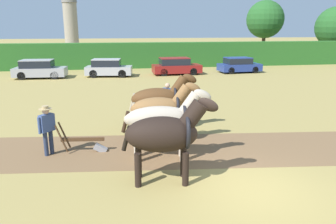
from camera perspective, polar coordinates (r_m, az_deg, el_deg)
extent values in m
plane|color=#998447|center=(9.17, 14.19, -13.05)|extent=(240.00, 240.00, 0.00)
cube|color=brown|center=(12.01, -18.91, -6.61)|extent=(23.93, 6.12, 0.01)
cube|color=#286023|center=(35.05, -4.29, 9.84)|extent=(66.33, 1.55, 2.60)
cylinder|color=#423323|center=(44.83, 16.25, 11.13)|extent=(0.44, 0.44, 3.82)
sphere|color=#235623|center=(44.79, 16.55, 15.22)|extent=(4.70, 4.70, 4.70)
cylinder|color=#4C3823|center=(49.72, 26.82, 9.81)|extent=(0.44, 0.44, 2.72)
sphere|color=#235623|center=(49.63, 27.20, 13.03)|extent=(5.27, 5.27, 5.27)
cylinder|color=gray|center=(70.98, -16.55, 14.21)|extent=(2.75, 2.75, 8.83)
ellipsoid|color=black|center=(8.85, -1.18, -3.89)|extent=(2.08, 1.25, 0.97)
cylinder|color=black|center=(9.47, 2.71, -8.49)|extent=(0.18, 0.18, 0.95)
cylinder|color=black|center=(8.96, 3.08, -9.89)|extent=(0.18, 0.18, 0.95)
cylinder|color=black|center=(9.43, -5.15, -8.64)|extent=(0.18, 0.18, 0.95)
cylinder|color=black|center=(8.92, -5.26, -10.06)|extent=(0.18, 0.18, 0.95)
cylinder|color=black|center=(8.77, 4.29, -0.64)|extent=(0.88, 0.55, 0.92)
ellipsoid|color=black|center=(8.76, 7.00, 1.26)|extent=(0.70, 0.34, 0.54)
cube|color=black|center=(8.74, 5.50, 0.68)|extent=(0.42, 0.13, 0.56)
cylinder|color=black|center=(8.90, -7.23, -4.59)|extent=(0.31, 0.15, 0.71)
torus|color=black|center=(8.87, 3.29, -3.33)|extent=(0.22, 0.98, 0.98)
ellipsoid|color=#B2A38E|center=(10.38, -1.51, -1.18)|extent=(2.34, 1.11, 0.81)
cylinder|color=#B2A38E|center=(10.91, 2.35, -5.16)|extent=(0.18, 0.18, 1.00)
cylinder|color=#B2A38E|center=(10.47, 2.60, -6.03)|extent=(0.18, 0.18, 1.00)
cylinder|color=#B2A38E|center=(10.87, -5.40, -5.29)|extent=(0.18, 0.18, 1.00)
cylinder|color=#B2A38E|center=(10.43, -5.48, -6.17)|extent=(0.18, 0.18, 1.00)
cylinder|color=#B2A38E|center=(10.33, 3.80, 1.38)|extent=(0.80, 0.47, 0.85)
ellipsoid|color=#B2A38E|center=(10.33, 6.01, 2.93)|extent=(0.70, 0.34, 0.54)
cube|color=black|center=(10.32, 4.79, 2.32)|extent=(0.41, 0.13, 0.54)
cylinder|color=black|center=(10.42, -7.40, -1.72)|extent=(0.31, 0.15, 0.71)
torus|color=black|center=(10.41, 2.84, -0.78)|extent=(0.21, 0.84, 0.84)
ellipsoid|color=brown|center=(11.94, -1.74, 0.51)|extent=(2.10, 1.14, 0.87)
cylinder|color=brown|center=(12.44, 1.26, -2.90)|extent=(0.18, 0.18, 0.89)
cylinder|color=brown|center=(11.97, 1.45, -3.62)|extent=(0.18, 0.18, 0.89)
cylinder|color=brown|center=(12.41, -4.76, -2.99)|extent=(0.18, 0.18, 0.89)
cylinder|color=brown|center=(11.93, -4.82, -3.72)|extent=(0.18, 0.18, 0.89)
cylinder|color=brown|center=(11.88, 2.36, 2.84)|extent=(0.84, 0.50, 0.89)
ellipsoid|color=brown|center=(11.87, 4.35, 4.25)|extent=(0.70, 0.34, 0.54)
cube|color=gray|center=(11.87, 3.25, 3.73)|extent=(0.42, 0.13, 0.56)
cylinder|color=gray|center=(11.98, -6.31, 0.02)|extent=(0.31, 0.15, 0.71)
torus|color=black|center=(11.96, 1.62, 0.88)|extent=(0.21, 0.89, 0.89)
ellipsoid|color=#513319|center=(13.49, -1.93, 2.27)|extent=(2.21, 1.21, 0.92)
cylinder|color=#513319|center=(13.99, 0.89, -0.91)|extent=(0.18, 0.18, 0.90)
cylinder|color=#513319|center=(13.47, 1.05, -1.51)|extent=(0.18, 0.18, 0.90)
cylinder|color=#513319|center=(13.96, -4.75, -0.99)|extent=(0.18, 0.18, 0.90)
cylinder|color=#513319|center=(13.44, -4.80, -1.60)|extent=(0.18, 0.18, 0.90)
cylinder|color=#513319|center=(13.44, 1.89, 4.49)|extent=(0.90, 0.53, 0.96)
ellipsoid|color=#513319|center=(13.43, 3.80, 5.83)|extent=(0.70, 0.34, 0.54)
cube|color=gray|center=(13.42, 2.74, 5.32)|extent=(0.45, 0.13, 0.60)
cylinder|color=gray|center=(13.52, -6.19, 1.80)|extent=(0.31, 0.15, 0.71)
torus|color=black|center=(13.51, 1.21, 2.61)|extent=(0.22, 0.94, 0.93)
cube|color=#4C331E|center=(11.64, -14.64, -4.62)|extent=(1.47, 0.27, 0.12)
cube|color=#939399|center=(11.66, -11.69, -6.24)|extent=(0.50, 0.26, 0.39)
cylinder|color=#4C331E|center=(11.94, -17.59, -3.84)|extent=(0.40, 0.11, 0.96)
cylinder|color=#4C331E|center=(11.58, -18.06, -4.46)|extent=(0.40, 0.11, 0.96)
cylinder|color=#28334C|center=(11.79, -19.66, -4.96)|extent=(0.14, 0.14, 0.83)
cylinder|color=#28334C|center=(11.67, -20.50, -5.24)|extent=(0.14, 0.14, 0.83)
cube|color=#3D5184|center=(11.52, -20.38, -1.79)|extent=(0.48, 0.49, 0.59)
sphere|color=tan|center=(11.42, -20.56, 0.19)|extent=(0.22, 0.22, 0.22)
cylinder|color=#3D5184|center=(11.69, -19.26, -1.57)|extent=(0.09, 0.09, 0.55)
cylinder|color=#3D5184|center=(11.37, -21.52, -2.23)|extent=(0.09, 0.09, 0.55)
cylinder|color=tan|center=(11.40, -20.59, 0.52)|extent=(0.43, 0.43, 0.02)
cylinder|color=tan|center=(11.39, -20.62, 0.76)|extent=(0.21, 0.21, 0.10)
cylinder|color=#38332D|center=(15.24, -0.45, 0.34)|extent=(0.14, 0.14, 0.86)
cylinder|color=#38332D|center=(15.13, 0.28, 0.23)|extent=(0.14, 0.14, 0.86)
cube|color=#3D5184|center=(15.02, -0.09, 3.01)|extent=(0.51, 0.48, 0.61)
sphere|color=tan|center=(14.94, -0.09, 4.62)|extent=(0.23, 0.23, 0.23)
cylinder|color=#3D5184|center=(15.18, -1.05, 3.05)|extent=(0.09, 0.09, 0.58)
cylinder|color=#3D5184|center=(14.88, 0.89, 2.81)|extent=(0.09, 0.09, 0.58)
cube|color=#9E9EA8|center=(29.68, -21.34, 6.55)|extent=(4.29, 2.08, 0.71)
cube|color=black|center=(29.66, -21.85, 7.77)|extent=(2.60, 1.80, 0.59)
cube|color=#9E9EA8|center=(29.63, -21.91, 8.39)|extent=(2.60, 1.80, 0.06)
cylinder|color=black|center=(30.20, -18.53, 6.52)|extent=(0.67, 0.26, 0.66)
cylinder|color=black|center=(28.62, -19.16, 6.06)|extent=(0.67, 0.26, 0.66)
cylinder|color=black|center=(30.83, -23.29, 6.24)|extent=(0.67, 0.26, 0.66)
cylinder|color=black|center=(29.28, -24.15, 5.77)|extent=(0.67, 0.26, 0.66)
cube|color=#A8A8B2|center=(29.09, -10.23, 7.16)|extent=(4.13, 2.29, 0.70)
cube|color=black|center=(29.04, -10.68, 8.39)|extent=(2.55, 1.89, 0.57)
cube|color=#A8A8B2|center=(29.01, -10.71, 9.00)|extent=(2.55, 1.89, 0.06)
cylinder|color=black|center=(29.71, -7.67, 7.03)|extent=(0.70, 0.32, 0.68)
cylinder|color=black|center=(28.21, -7.98, 6.62)|extent=(0.70, 0.32, 0.68)
cylinder|color=black|center=(30.06, -12.32, 6.92)|extent=(0.70, 0.32, 0.68)
cylinder|color=black|center=(28.58, -12.86, 6.50)|extent=(0.70, 0.32, 0.68)
cube|color=maroon|center=(29.88, 1.53, 7.57)|extent=(4.37, 1.95, 0.70)
cube|color=black|center=(29.76, 1.12, 8.78)|extent=(2.64, 1.72, 0.58)
cube|color=maroon|center=(29.72, 1.13, 9.39)|extent=(2.64, 1.72, 0.06)
cylinder|color=black|center=(31.00, 3.61, 7.42)|extent=(0.66, 0.24, 0.65)
cylinder|color=black|center=(29.47, 4.43, 7.04)|extent=(0.66, 0.24, 0.65)
cylinder|color=black|center=(30.40, -1.30, 7.31)|extent=(0.66, 0.24, 0.65)
cylinder|color=black|center=(28.85, -0.71, 6.91)|extent=(0.66, 0.24, 0.65)
cube|color=navy|center=(31.87, 12.32, 7.63)|extent=(3.98, 2.07, 0.65)
cube|color=black|center=(31.72, 12.06, 8.70)|extent=(2.43, 1.79, 0.54)
cube|color=navy|center=(31.69, 12.09, 9.23)|extent=(2.43, 1.79, 0.06)
cylinder|color=black|center=(33.14, 13.58, 7.49)|extent=(0.64, 0.26, 0.63)
cylinder|color=black|center=(31.74, 14.90, 7.11)|extent=(0.64, 0.26, 0.63)
cylinder|color=black|center=(32.11, 9.74, 7.47)|extent=(0.64, 0.26, 0.63)
cylinder|color=black|center=(30.66, 10.93, 7.09)|extent=(0.64, 0.26, 0.63)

